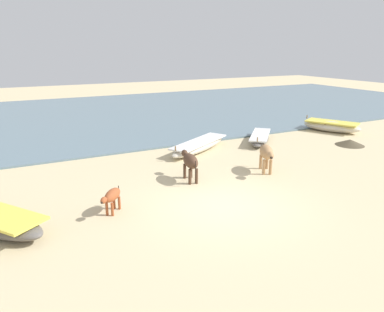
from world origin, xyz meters
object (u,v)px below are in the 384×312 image
object	(u,v)px
fishing_boat_4	(199,146)
calf_far_rust	(112,196)
fishing_boat_5	(260,138)
cow_adult_dark	(190,161)
cow_second_adult_tan	(266,153)
fishing_boat_0	(332,126)

from	to	relation	value
fishing_boat_4	calf_far_rust	world-z (taller)	calf_far_rust
fishing_boat_5	cow_adult_dark	distance (m)	6.50
fishing_boat_4	cow_adult_dark	size ratio (longest dim) A/B	2.65
cow_second_adult_tan	calf_far_rust	bearing A→B (deg)	-54.75
calf_far_rust	fishing_boat_4	bearing A→B (deg)	172.35
fishing_boat_0	cow_second_adult_tan	distance (m)	8.64
fishing_boat_0	cow_adult_dark	world-z (taller)	cow_adult_dark
fishing_boat_5	cow_adult_dark	size ratio (longest dim) A/B	1.98
cow_second_adult_tan	cow_adult_dark	bearing A→B (deg)	-72.14
fishing_boat_0	cow_second_adult_tan	size ratio (longest dim) A/B	2.20
fishing_boat_0	calf_far_rust	world-z (taller)	fishing_boat_0
calf_far_rust	cow_second_adult_tan	xyz separation A→B (m)	(6.17, 0.85, 0.24)
cow_adult_dark	calf_far_rust	size ratio (longest dim) A/B	1.62
fishing_boat_0	calf_far_rust	distance (m)	14.66
fishing_boat_5	cow_adult_dark	world-z (taller)	cow_adult_dark
fishing_boat_0	calf_far_rust	xyz separation A→B (m)	(-13.87, -4.74, 0.19)
cow_second_adult_tan	fishing_boat_4	bearing A→B (deg)	-139.23
fishing_boat_0	cow_adult_dark	distance (m)	11.22
fishing_boat_4	cow_second_adult_tan	world-z (taller)	cow_second_adult_tan
fishing_boat_0	cow_second_adult_tan	world-z (taller)	cow_second_adult_tan
fishing_boat_4	fishing_boat_5	distance (m)	3.49
fishing_boat_5	cow_second_adult_tan	distance (m)	4.61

